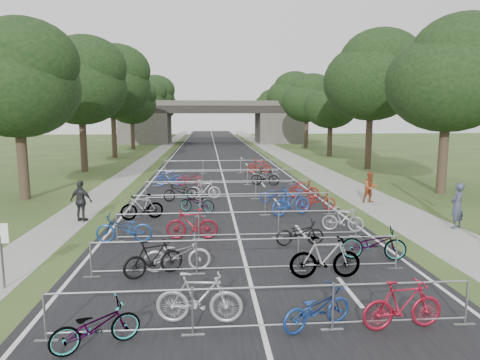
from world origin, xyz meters
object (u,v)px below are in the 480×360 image
object	(u,v)px
overpass_bridge	(214,122)
park_sign	(1,243)
bike_1	(199,298)
pedestrian_b	(370,187)
pedestrian_c	(81,201)
pedestrian_a	(457,206)
bike_2	(317,309)
bike_0	(96,326)

from	to	relation	value
overpass_bridge	park_sign	distance (m)	62.41
bike_1	pedestrian_b	size ratio (longest dim) A/B	1.18
pedestrian_c	park_sign	bearing A→B (deg)	110.21
pedestrian_b	pedestrian_a	bearing A→B (deg)	-80.29
bike_1	pedestrian_c	distance (m)	11.30
bike_1	pedestrian_b	bearing A→B (deg)	-29.15
bike_2	pedestrian_c	bearing A→B (deg)	14.20
pedestrian_c	bike_0	bearing A→B (deg)	127.28
pedestrian_a	bike_2	bearing A→B (deg)	14.52
pedestrian_b	pedestrian_c	size ratio (longest dim) A/B	0.92
bike_0	pedestrian_a	world-z (taller)	pedestrian_a
pedestrian_b	park_sign	bearing A→B (deg)	-150.64
pedestrian_a	overpass_bridge	bearing A→B (deg)	-111.11
bike_2	pedestrian_a	world-z (taller)	pedestrian_a
bike_0	bike_2	size ratio (longest dim) A/B	1.01
pedestrian_a	pedestrian_b	size ratio (longest dim) A/B	1.14
bike_0	bike_1	xyz separation A→B (m)	(2.08, 0.90, 0.12)
park_sign	bike_0	world-z (taller)	park_sign
bike_0	pedestrian_c	distance (m)	11.33
bike_1	pedestrian_a	xyz separation A→B (m)	(10.60, 7.49, 0.36)
bike_0	pedestrian_b	size ratio (longest dim) A/B	1.08
bike_1	pedestrian_c	size ratio (longest dim) A/B	1.08
overpass_bridge	bike_1	xyz separation A→B (m)	(-1.40, -64.45, -2.93)
bike_0	park_sign	bearing A→B (deg)	18.33
overpass_bridge	pedestrian_c	bearing A→B (deg)	-97.11
pedestrian_a	pedestrian_b	distance (m)	5.67
bike_0	bike_1	world-z (taller)	bike_1
pedestrian_c	overpass_bridge	bearing A→B (deg)	-76.90
pedestrian_b	bike_0	bearing A→B (deg)	-135.38
park_sign	bike_0	distance (m)	4.79
overpass_bridge	park_sign	xyz separation A→B (m)	(-6.80, -62.00, -2.27)
bike_1	bike_2	world-z (taller)	bike_1
bike_1	bike_2	xyz separation A→B (m)	(2.61, -0.45, -0.13)
bike_2	pedestrian_b	size ratio (longest dim) A/B	1.07
overpass_bridge	park_sign	world-z (taller)	overpass_bridge
bike_0	pedestrian_b	distance (m)	17.72
bike_2	pedestrian_b	bearing A→B (deg)	-49.03
overpass_bridge	pedestrian_b	size ratio (longest dim) A/B	18.40
park_sign	bike_2	bearing A→B (deg)	-19.87
park_sign	pedestrian_b	xyz separation A→B (m)	(14.40, 10.48, -0.43)
overpass_bridge	bike_2	bearing A→B (deg)	-88.93
park_sign	bike_1	size ratio (longest dim) A/B	0.91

